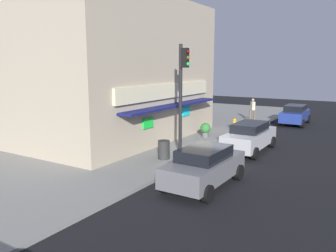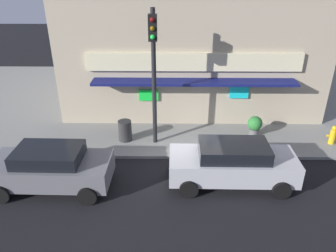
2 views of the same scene
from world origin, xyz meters
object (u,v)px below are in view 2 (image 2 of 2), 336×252
Objects in this scene: trash_can at (125,131)px; parked_car_silver at (232,163)px; traffic_light at (154,63)px; parked_car_grey at (51,167)px; fire_hydrant at (333,135)px; potted_plant_by_doorway at (255,125)px.

trash_can is 0.21× the size of parked_car_silver.
parked_car_grey is (-3.44, -2.93, -2.85)m from traffic_light.
traffic_light is at bearing -11.33° from trash_can.
fire_hydrant is 0.92× the size of potted_plant_by_doorway.
parked_car_silver reaches higher than parked_car_grey.
potted_plant_by_doorway is 0.22× the size of parked_car_grey.
parked_car_silver is (6.27, 0.31, 0.02)m from parked_car_grey.
parked_car_grey reaches higher than potted_plant_by_doorway.
fire_hydrant is 3.24m from potted_plant_by_doorway.
fire_hydrant is 0.20× the size of parked_car_grey.
trash_can is (-8.88, 0.21, 0.05)m from fire_hydrant.
trash_can is 5.75m from potted_plant_by_doorway.
traffic_light reaches higher than potted_plant_by_doorway.
trash_can is (-1.31, 0.26, -3.07)m from traffic_light.
potted_plant_by_doorway is at bearing 65.12° from parked_car_silver.
trash_can is 1.00× the size of potted_plant_by_doorway.
fire_hydrant is 0.19× the size of parked_car_silver.
fire_hydrant is 11.41m from parked_car_grey.
fire_hydrant is at bearing -1.38° from trash_can.
parked_car_silver reaches higher than fire_hydrant.
trash_can reaches higher than potted_plant_by_doorway.
fire_hydrant is at bearing 15.13° from parked_car_grey.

